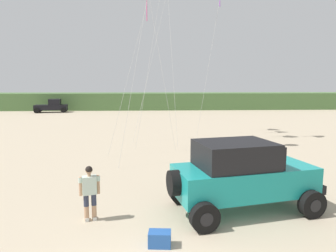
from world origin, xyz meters
TOP-DOWN VIEW (x-y plane):
  - dune_ridge at (3.30, 46.54)m, footprint 90.00×8.11m
  - jeep at (2.63, 4.11)m, footprint 5.01×3.21m
  - person_watching at (-2.07, 3.65)m, footprint 0.60×0.39m
  - cooler_box at (-0.04, 2.11)m, footprint 0.59×0.41m
  - distant_pickup at (-15.06, 40.07)m, footprint 4.84×3.02m

SIDE VIEW (x-z plane):
  - cooler_box at x=-0.04m, z-range 0.00..0.38m
  - person_watching at x=-2.07m, z-range 0.10..1.77m
  - distant_pickup at x=-15.06m, z-range -0.05..1.93m
  - jeep at x=2.63m, z-range 0.07..2.33m
  - dune_ridge at x=3.30m, z-range 0.00..2.71m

